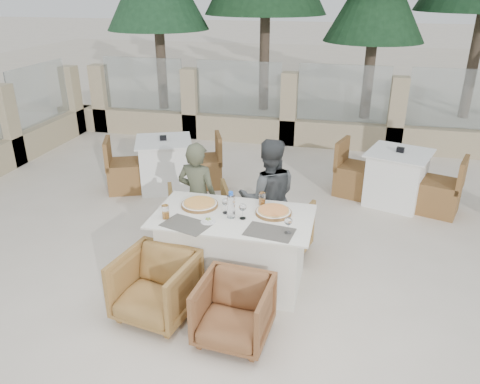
% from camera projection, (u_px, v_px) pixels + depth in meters
% --- Properties ---
extents(ground, '(80.00, 80.00, 0.00)m').
position_uv_depth(ground, '(225.00, 277.00, 5.06)').
color(ground, beige).
rests_on(ground, ground).
extents(sand_patch, '(30.00, 16.00, 0.01)m').
position_uv_depth(sand_patch, '(322.00, 70.00, 17.52)').
color(sand_patch, beige).
rests_on(sand_patch, ground).
extents(perimeter_wall_far, '(10.00, 0.34, 1.60)m').
position_uv_depth(perimeter_wall_far, '(289.00, 104.00, 9.01)').
color(perimeter_wall_far, tan).
rests_on(perimeter_wall_far, ground).
extents(pine_centre, '(2.20, 2.20, 5.00)m').
position_uv_depth(pine_centre, '(376.00, 5.00, 10.14)').
color(pine_centre, '#1D4424').
rests_on(pine_centre, ground).
extents(dining_table, '(1.60, 0.90, 0.77)m').
position_uv_depth(dining_table, '(233.00, 249.00, 4.85)').
color(dining_table, white).
rests_on(dining_table, ground).
extents(placemat_near_left, '(0.52, 0.42, 0.00)m').
position_uv_depth(placemat_near_left, '(186.00, 225.00, 4.51)').
color(placemat_near_left, '#57534A').
rests_on(placemat_near_left, dining_table).
extents(placemat_near_right, '(0.49, 0.36, 0.00)m').
position_uv_depth(placemat_near_right, '(269.00, 232.00, 4.38)').
color(placemat_near_right, '#544F48').
rests_on(placemat_near_right, dining_table).
extents(pizza_left, '(0.51, 0.51, 0.05)m').
position_uv_depth(pizza_left, '(200.00, 204.00, 4.89)').
color(pizza_left, orange).
rests_on(pizza_left, dining_table).
extents(pizza_right, '(0.44, 0.44, 0.05)m').
position_uv_depth(pizza_right, '(273.00, 212.00, 4.72)').
color(pizza_right, '#EF5A20').
rests_on(pizza_right, dining_table).
extents(water_bottle, '(0.09, 0.09, 0.28)m').
position_uv_depth(water_bottle, '(231.00, 205.00, 4.61)').
color(water_bottle, '#9FBED1').
rests_on(water_bottle, dining_table).
extents(wine_glass_centre, '(0.08, 0.08, 0.18)m').
position_uv_depth(wine_glass_centre, '(226.00, 205.00, 4.71)').
color(wine_glass_centre, white).
rests_on(wine_glass_centre, dining_table).
extents(wine_glass_near, '(0.08, 0.08, 0.18)m').
position_uv_depth(wine_glass_near, '(243.00, 210.00, 4.60)').
color(wine_glass_near, silver).
rests_on(wine_glass_near, dining_table).
extents(wine_glass_corner, '(0.08, 0.08, 0.18)m').
position_uv_depth(wine_glass_corner, '(288.00, 224.00, 4.32)').
color(wine_glass_corner, silver).
rests_on(wine_glass_corner, dining_table).
extents(beer_glass_left, '(0.09, 0.09, 0.14)m').
position_uv_depth(beer_glass_left, '(166.00, 212.00, 4.61)').
color(beer_glass_left, orange).
rests_on(beer_glass_left, dining_table).
extents(beer_glass_right, '(0.09, 0.09, 0.14)m').
position_uv_depth(beer_glass_right, '(262.00, 199.00, 4.90)').
color(beer_glass_right, orange).
rests_on(beer_glass_right, dining_table).
extents(olive_dish, '(0.14, 0.14, 0.04)m').
position_uv_depth(olive_dish, '(208.00, 220.00, 4.55)').
color(olive_dish, silver).
rests_on(olive_dish, dining_table).
extents(armchair_far_left, '(0.95, 0.96, 0.67)m').
position_uv_depth(armchair_far_left, '(200.00, 214.00, 5.69)').
color(armchair_far_left, olive).
rests_on(armchair_far_left, ground).
extents(armchair_far_right, '(0.85, 0.86, 0.66)m').
position_uv_depth(armchair_far_right, '(276.00, 229.00, 5.36)').
color(armchair_far_right, olive).
rests_on(armchair_far_right, ground).
extents(armchair_near_left, '(0.78, 0.80, 0.63)m').
position_uv_depth(armchair_near_left, '(156.00, 286.00, 4.36)').
color(armchair_near_left, olive).
rests_on(armchair_near_left, ground).
extents(armchair_near_right, '(0.67, 0.68, 0.58)m').
position_uv_depth(armchair_near_right, '(234.00, 311.00, 4.08)').
color(armchair_near_right, brown).
rests_on(armchair_near_right, ground).
extents(diner_left, '(0.53, 0.39, 1.32)m').
position_uv_depth(diner_left, '(198.00, 198.00, 5.35)').
color(diner_left, '#484C37').
rests_on(diner_left, ground).
extents(diner_right, '(0.79, 0.69, 1.39)m').
position_uv_depth(diner_right, '(268.00, 198.00, 5.26)').
color(diner_right, '#3C4042').
rests_on(diner_right, ground).
extents(bg_table_a, '(1.83, 1.38, 0.77)m').
position_uv_depth(bg_table_a, '(165.00, 164.00, 7.14)').
color(bg_table_a, white).
rests_on(bg_table_a, ground).
extents(bg_table_b, '(1.81, 1.29, 0.77)m').
position_uv_depth(bg_table_b, '(396.00, 178.00, 6.64)').
color(bg_table_b, white).
rests_on(bg_table_b, ground).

